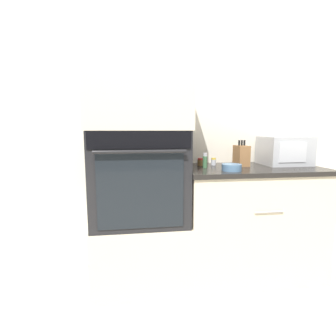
{
  "coord_description": "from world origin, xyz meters",
  "views": [
    {
      "loc": [
        -0.42,
        -1.71,
        1.23
      ],
      "look_at": [
        -0.15,
        0.21,
        0.94
      ],
      "focal_mm": 28.0,
      "sensor_mm": 36.0,
      "label": 1
    }
  ],
  "objects": [
    {
      "name": "condiment_jar_far",
      "position": [
        0.16,
        0.43,
        0.96
      ],
      "size": [
        0.05,
        0.05,
        0.06
      ],
      "color": "brown",
      "rests_on": "counter_unit"
    },
    {
      "name": "knife_block",
      "position": [
        0.5,
        0.38,
        1.01
      ],
      "size": [
        0.09,
        0.16,
        0.22
      ],
      "color": "olive",
      "rests_on": "counter_unit"
    },
    {
      "name": "wall_oven",
      "position": [
        -0.37,
        0.3,
        0.87
      ],
      "size": [
        0.71,
        0.64,
        0.7
      ],
      "color": "black",
      "rests_on": "oven_cabinet_base"
    },
    {
      "name": "bowl",
      "position": [
        0.32,
        0.13,
        0.95
      ],
      "size": [
        0.15,
        0.15,
        0.05
      ],
      "color": "#517599",
      "rests_on": "counter_unit"
    },
    {
      "name": "wall_back",
      "position": [
        0.0,
        0.63,
        1.25
      ],
      "size": [
        8.0,
        0.05,
        2.5
      ],
      "color": "silver",
      "rests_on": "ground_plane"
    },
    {
      "name": "condiment_jar_near",
      "position": [
        0.28,
        0.44,
        0.96
      ],
      "size": [
        0.04,
        0.04,
        0.06
      ],
      "color": "silver",
      "rests_on": "counter_unit"
    },
    {
      "name": "oven_cabinet_base",
      "position": [
        -0.37,
        0.3,
        0.26
      ],
      "size": [
        0.73,
        0.6,
        0.52
      ],
      "color": "beige",
      "rests_on": "ground_plane"
    },
    {
      "name": "ground_plane",
      "position": [
        0.0,
        0.0,
        0.0
      ],
      "size": [
        12.0,
        12.0,
        0.0
      ],
      "primitive_type": "plane",
      "color": "beige"
    },
    {
      "name": "oven_cabinet_upper",
      "position": [
        -0.37,
        0.3,
        1.55
      ],
      "size": [
        0.73,
        0.6,
        0.65
      ],
      "color": "beige",
      "rests_on": "wall_oven"
    },
    {
      "name": "counter_unit",
      "position": [
        0.55,
        0.3,
        0.46
      ],
      "size": [
        1.13,
        0.63,
        0.92
      ],
      "color": "beige",
      "rests_on": "ground_plane"
    },
    {
      "name": "microwave",
      "position": [
        0.9,
        0.4,
        1.05
      ],
      "size": [
        0.38,
        0.32,
        0.24
      ],
      "color": "#B2B5BA",
      "rests_on": "counter_unit"
    },
    {
      "name": "condiment_jar_mid",
      "position": [
        0.6,
        0.54,
        0.98
      ],
      "size": [
        0.04,
        0.04,
        0.11
      ],
      "color": "brown",
      "rests_on": "counter_unit"
    },
    {
      "name": "condiment_jar_back",
      "position": [
        0.16,
        0.31,
        0.98
      ],
      "size": [
        0.04,
        0.04,
        0.12
      ],
      "color": "#427047",
      "rests_on": "counter_unit"
    }
  ]
}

